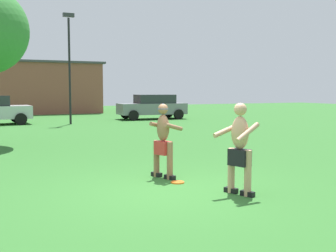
% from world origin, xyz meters
% --- Properties ---
extents(ground_plane, '(80.00, 80.00, 0.00)m').
position_xyz_m(ground_plane, '(0.00, 0.00, 0.00)').
color(ground_plane, '#2D6628').
extents(player_with_cap, '(0.69, 0.72, 1.62)m').
position_xyz_m(player_with_cap, '(0.39, 1.13, 0.87)').
color(player_with_cap, black).
rests_on(player_with_cap, ground_plane).
extents(player_in_black, '(0.73, 0.67, 1.67)m').
position_xyz_m(player_in_black, '(1.06, -0.75, 0.88)').
color(player_in_black, black).
rests_on(player_in_black, ground_plane).
extents(frisbee, '(0.28, 0.28, 0.03)m').
position_xyz_m(frisbee, '(0.45, 0.55, 0.01)').
color(frisbee, orange).
rests_on(frisbee, ground_plane).
extents(car_gray_mid_lot, '(4.40, 2.23, 1.58)m').
position_xyz_m(car_gray_mid_lot, '(7.09, 17.79, 0.82)').
color(car_gray_mid_lot, slate).
rests_on(car_gray_mid_lot, ground_plane).
extents(lamp_post, '(0.60, 0.24, 6.01)m').
position_xyz_m(lamp_post, '(1.42, 15.93, 3.66)').
color(lamp_post, black).
rests_on(lamp_post, ground_plane).
extents(outbuilding_behind_lot, '(12.52, 6.68, 4.11)m').
position_xyz_m(outbuilding_behind_lot, '(-0.03, 28.62, 2.06)').
color(outbuilding_behind_lot, brown).
rests_on(outbuilding_behind_lot, ground_plane).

